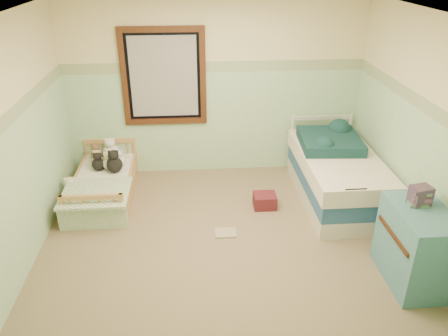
{
  "coord_description": "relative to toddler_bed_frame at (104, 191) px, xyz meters",
  "views": [
    {
      "loc": [
        -0.33,
        -4.23,
        3.03
      ],
      "look_at": [
        0.02,
        0.35,
        0.73
      ],
      "focal_mm": 35.15,
      "sensor_mm": 36.0,
      "label": 1
    }
  ],
  "objects": [
    {
      "name": "red_pillow",
      "position": [
        2.13,
        -0.42,
        -0.01
      ],
      "size": [
        0.29,
        0.25,
        0.18
      ],
      "primitive_type": "cube",
      "rotation": [
        0.0,
        0.0,
        -0.01
      ],
      "color": "maroon",
      "rests_on": "floor"
    },
    {
      "name": "wall_back",
      "position": [
        1.55,
        0.75,
        1.15
      ],
      "size": [
        4.2,
        0.04,
        2.5
      ],
      "primitive_type": "cube",
      "color": "beige",
      "rests_on": "floor"
    },
    {
      "name": "floor",
      "position": [
        1.55,
        -1.05,
        -0.11
      ],
      "size": [
        4.2,
        3.6,
        0.02
      ],
      "primitive_type": "cube",
      "color": "#76634A",
      "rests_on": "ground"
    },
    {
      "name": "extra_plush_3",
      "position": [
        -0.08,
        0.2,
        0.31
      ],
      "size": [
        0.18,
        0.18,
        0.18
      ],
      "primitive_type": "sphere",
      "color": "black",
      "rests_on": "toddler_mattress"
    },
    {
      "name": "plush_bed_tan",
      "position": [
        -0.1,
        0.28,
        0.31
      ],
      "size": [
        0.18,
        0.18,
        0.18
      ],
      "primitive_type": "sphere",
      "color": "#D2B089",
      "rests_on": "toddler_mattress"
    },
    {
      "name": "extra_plush_0",
      "position": [
        0.05,
        0.22,
        0.3
      ],
      "size": [
        0.17,
        0.17,
        0.17
      ],
      "primitive_type": "sphere",
      "color": "beige",
      "rests_on": "toddler_mattress"
    },
    {
      "name": "book_stack",
      "position": [
        3.38,
        -1.79,
        0.82
      ],
      "size": [
        0.22,
        0.18,
        0.19
      ],
      "primitive_type": "cube",
      "rotation": [
        0.0,
        0.0,
        0.21
      ],
      "color": "brown",
      "rests_on": "dresser"
    },
    {
      "name": "twin_boxspring",
      "position": [
        3.1,
        -0.3,
        0.23
      ],
      "size": [
        0.91,
        1.82,
        0.22
      ],
      "primitive_type": "cube",
      "color": "navy",
      "rests_on": "twin_bed_frame"
    },
    {
      "name": "extra_plush_2",
      "position": [
        0.15,
        0.13,
        0.33
      ],
      "size": [
        0.22,
        0.22,
        0.22
      ],
      "primitive_type": "sphere",
      "color": "black",
      "rests_on": "toddler_mattress"
    },
    {
      "name": "plush_floor_tan",
      "position": [
        0.08,
        -0.2,
        0.01
      ],
      "size": [
        0.22,
        0.22,
        0.22
      ],
      "primitive_type": "sphere",
      "color": "#D2B089",
      "rests_on": "floor"
    },
    {
      "name": "dresser",
      "position": [
        3.38,
        -1.92,
        0.31
      ],
      "size": [
        0.51,
        0.82,
        0.82
      ],
      "primitive_type": "cube",
      "color": "#426F87",
      "rests_on": "floor"
    },
    {
      "name": "border_strip",
      "position": [
        1.55,
        0.74,
        1.48
      ],
      "size": [
        4.2,
        0.01,
        0.15
      ],
      "primitive_type": "cube",
      "color": "#598357",
      "rests_on": "wall_back"
    },
    {
      "name": "toddler_bed_frame",
      "position": [
        0.0,
        0.0,
        0.0
      ],
      "size": [
        0.76,
        1.51,
        0.19
      ],
      "primitive_type": "cube",
      "color": "tan",
      "rests_on": "floor"
    },
    {
      "name": "twin_bed_frame",
      "position": [
        3.1,
        -0.3,
        0.01
      ],
      "size": [
        0.91,
        1.82,
        0.22
      ],
      "primitive_type": "cube",
      "color": "silver",
      "rests_on": "floor"
    },
    {
      "name": "plush_bed_dark",
      "position": [
        0.13,
        0.28,
        0.3
      ],
      "size": [
        0.16,
        0.16,
        0.16
      ],
      "primitive_type": "sphere",
      "color": "black",
      "rests_on": "toddler_mattress"
    },
    {
      "name": "ceiling",
      "position": [
        1.55,
        -1.05,
        2.41
      ],
      "size": [
        4.2,
        3.6,
        0.02
      ],
      "primitive_type": "cube",
      "color": "silver",
      "rests_on": "wall_back"
    },
    {
      "name": "plush_bed_white",
      "position": [
        0.05,
        0.5,
        0.33
      ],
      "size": [
        0.23,
        0.23,
        0.23
      ],
      "primitive_type": "sphere",
      "color": "silver",
      "rests_on": "toddler_mattress"
    },
    {
      "name": "window_blinds",
      "position": [
        0.85,
        0.72,
        1.35
      ],
      "size": [
        0.92,
        0.01,
        1.12
      ],
      "primitive_type": "cube",
      "color": "#B3B3B2",
      "rests_on": "window_frame"
    },
    {
      "name": "plush_bed_brown",
      "position": [
        -0.15,
        0.5,
        0.31
      ],
      "size": [
        0.18,
        0.18,
        0.18
      ],
      "primitive_type": "sphere",
      "color": "brown",
      "rests_on": "toddler_mattress"
    },
    {
      "name": "wainscot_mint",
      "position": [
        1.55,
        0.74,
        0.65
      ],
      "size": [
        4.2,
        0.01,
        1.5
      ],
      "primitive_type": "cube",
      "color": "#8DC58C",
      "rests_on": "floor"
    },
    {
      "name": "window_frame",
      "position": [
        0.85,
        0.71,
        1.35
      ],
      "size": [
        1.16,
        0.06,
        1.36
      ],
      "primitive_type": "cube",
      "color": "black",
      "rests_on": "wall_back"
    },
    {
      "name": "floor_book",
      "position": [
        1.57,
        -0.99,
        -0.09
      ],
      "size": [
        0.25,
        0.19,
        0.02
      ],
      "primitive_type": "cube",
      "rotation": [
        0.0,
        0.0,
        -0.0
      ],
      "color": "gold",
      "rests_on": "floor"
    },
    {
      "name": "wall_right",
      "position": [
        3.65,
        -1.05,
        1.15
      ],
      "size": [
        0.04,
        3.6,
        2.5
      ],
      "primitive_type": "cube",
      "color": "beige",
      "rests_on": "floor"
    },
    {
      "name": "toddler_mattress",
      "position": [
        0.0,
        0.0,
        0.16
      ],
      "size": [
        0.69,
        1.45,
        0.12
      ],
      "primitive_type": "cube",
      "color": "white",
      "rests_on": "toddler_bed_frame"
    },
    {
      "name": "twin_mattress",
      "position": [
        3.1,
        -0.3,
        0.45
      ],
      "size": [
        0.95,
        1.86,
        0.22
      ],
      "primitive_type": "cube",
      "color": "white",
      "rests_on": "twin_boxspring"
    },
    {
      "name": "teal_blanket",
      "position": [
        3.05,
        -0.0,
        0.63
      ],
      "size": [
        0.83,
        0.87,
        0.14
      ],
      "primitive_type": "cube",
      "rotation": [
        0.0,
        0.0,
        -0.07
      ],
      "color": "#163F40",
      "rests_on": "twin_mattress"
    },
    {
      "name": "wall_front",
      "position": [
        1.55,
        -2.85,
        1.15
      ],
      "size": [
        4.2,
        0.04,
        2.5
      ],
      "primitive_type": "cube",
      "color": "beige",
      "rests_on": "floor"
    },
    {
      "name": "extra_plush_4",
      "position": [
        0.2,
        0.29,
        0.3
      ],
      "size": [
        0.16,
        0.16,
        0.16
      ],
      "primitive_type": "sphere",
      "color": "silver",
      "rests_on": "toddler_mattress"
    },
    {
      "name": "plush_floor_cream",
      "position": [
        -0.39,
        -0.13,
        0.03
      ],
      "size": [
        0.26,
        0.26,
        0.26
      ],
      "primitive_type": "sphere",
      "color": "beige",
      "rests_on": "floor"
    },
    {
      "name": "extra_plush_1",
      "position": [
        0.07,
        0.29,
        0.31
      ],
      "size": [
        0.19,
        0.19,
        0.19
      ],
      "primitive_type": "sphere",
      "color": "beige",
      "rests_on": "toddler_mattress"
    },
    {
      "name": "patchwork_quilt",
      "position": [
        0.0,
        -0.47,
        0.23
      ],
      "size": [
        0.82,
        0.76,
        0.03
      ],
      "primitive_type": "cube",
      "color": "#6491B3",
      "rests_on": "toddler_mattress"
    },
    {
      "name": "extra_plush_5",
      "position": [
        0.12,
        0.43,
        0.3
      ],
      "size": [
        0.17,
        0.17,
        0.17
      ],
      "primitive_type": "sphere",
      "color": "silver",
      "rests_on": "toddler_mattress"
    },
    {
      "name": "wall_left",
      "position": [
        -0.55,
        -1.05,
        1.15
      ],
      "size": [
        0.04,
        3.6,
        2.5
      ],
      "primitive_type": "cube",
      "color": "beige",
      "rests_on": "floor"
    }
  ]
}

